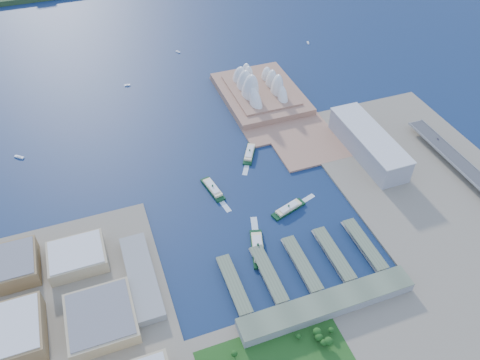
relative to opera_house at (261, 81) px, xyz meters
name	(u,v)px	position (x,y,z in m)	size (l,w,h in m)	color
ground	(266,225)	(-105.00, -280.00, -32.00)	(3000.00, 3000.00, 0.00)	#0E2441
east_land	(447,205)	(135.00, -330.00, -30.50)	(240.00, 500.00, 3.00)	gray
peninsula	(266,102)	(2.50, -20.00, -30.50)	(135.00, 220.00, 3.00)	#A07157
opera_house	(261,81)	(0.00, 0.00, 0.00)	(134.00, 180.00, 58.00)	white
toaster_building	(368,144)	(90.00, -200.00, -11.50)	(45.00, 155.00, 35.00)	#97979C
west_buildings	(65,326)	(-355.00, -350.00, -15.50)	(200.00, 280.00, 27.00)	olive
ferry_wharves	(302,265)	(-91.00, -355.00, -27.35)	(184.00, 90.00, 9.30)	#58654C
terminal_building	(327,304)	(-90.00, -415.00, -23.00)	(200.00, 28.00, 12.00)	gray
ferry_a	(213,188)	(-149.27, -195.07, -27.17)	(13.01, 51.10, 9.66)	#0D3419
ferry_b	(250,152)	(-74.04, -140.63, -27.21)	(12.89, 50.62, 9.57)	#0D3419
ferry_c	(258,247)	(-129.50, -313.57, -26.45)	(14.93, 58.65, 11.09)	#0D3419
ferry_d	(289,208)	(-67.11, -265.64, -27.24)	(12.83, 50.39, 9.53)	#0D3419
boat_a	(19,157)	(-398.95, -29.33, -30.54)	(3.79, 15.14, 2.92)	white
boat_b	(127,85)	(-212.05, 117.78, -30.68)	(3.42, 9.78, 2.64)	white
boat_c	(308,43)	(168.70, 155.68, -30.73)	(3.30, 11.33, 2.55)	white
boat_e	(178,52)	(-94.47, 209.57, -30.75)	(3.25, 10.21, 2.51)	white
car_c	(438,139)	(199.00, -221.20, -16.57)	(1.64, 4.03, 1.17)	slate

